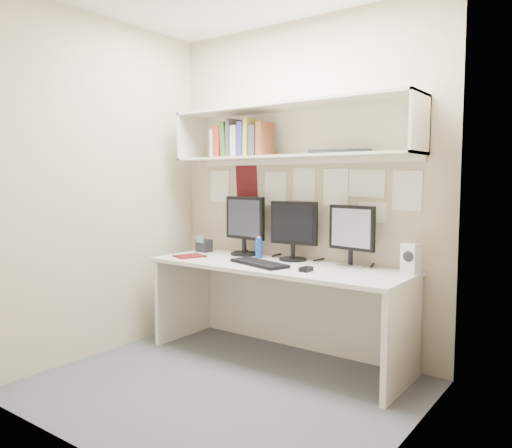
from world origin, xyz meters
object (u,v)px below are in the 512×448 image
Objects in this scene: desk_phone at (204,245)px; monitor_center at (294,228)px; monitor_left at (245,223)px; desk at (277,311)px; monitor_right at (351,233)px; maroon_notebook at (190,256)px; speaker at (411,259)px; keyboard at (259,263)px.

monitor_center is at bearing 10.96° from desk_phone.
desk is at bearing -17.06° from monitor_left.
monitor_center is 3.19× the size of desk_phone.
desk_phone is (-0.87, 0.15, 0.42)m from desk.
monitor_right is (0.97, 0.00, -0.02)m from monitor_left.
monitor_center is 1.04× the size of monitor_right.
monitor_center reaches higher than monitor_right.
desk_phone reaches higher than maroon_notebook.
speaker is at bearing 7.51° from monitor_right.
speaker is at bearing 6.78° from monitor_left.
desk_phone is (-1.36, -0.07, -0.19)m from monitor_right.
desk_phone is (-0.40, -0.07, -0.21)m from monitor_left.
maroon_notebook is (-0.69, -0.02, -0.01)m from keyboard.
keyboard is at bearing -33.08° from monitor_left.
desk_phone reaches higher than desk.
desk is 4.35× the size of monitor_center.
desk is at bearing -96.22° from monitor_center.
desk is 0.98m from desk_phone.
monitor_left reaches higher than desk_phone.
speaker reaches higher than desk.
monitor_left is 2.38× the size of speaker.
desk is 0.65m from monitor_center.
desk is at bearing 73.30° from keyboard.
desk is 0.82m from monitor_left.
maroon_notebook is at bearing -169.82° from desk.
speaker is (0.44, -0.02, -0.14)m from monitor_right.
monitor_right reaches higher than desk.
keyboard is 3.49× the size of desk_phone.
desk is 0.40m from keyboard.
monitor_left is 1.06× the size of monitor_center.
monitor_center reaches higher than desk_phone.
keyboard reaches higher than desk.
monitor_center is 2.24× the size of speaker.
speaker is 0.90× the size of maroon_notebook.
desk_phone is at bearing -166.39° from monitor_right.
desk is 3.98× the size of keyboard.
monitor_right is at bearing -175.71° from speaker.
monitor_left is at bearing 71.81° from maroon_notebook.
monitor_left reaches higher than maroon_notebook.
monitor_right is 0.47m from speaker.
keyboard is at bearing 22.67° from maroon_notebook.
monitor_center reaches higher than maroon_notebook.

